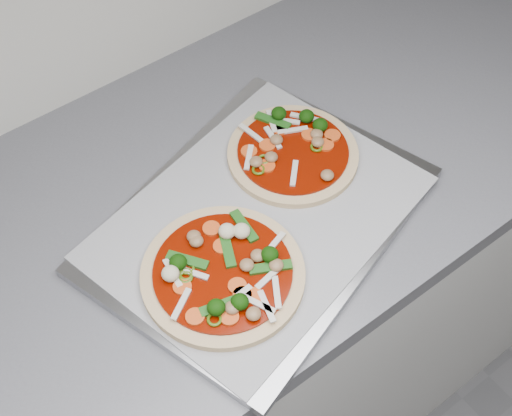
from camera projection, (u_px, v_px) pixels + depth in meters
base_cabinet at (181, 366)px, 1.40m from camera, size 3.60×0.60×0.86m
countertop at (155, 236)px, 1.04m from camera, size 3.60×0.60×0.04m
baking_tray at (259, 220)px, 1.03m from camera, size 0.55×0.47×0.02m
parchment at (259, 216)px, 1.02m from camera, size 0.51×0.42×0.00m
pizza_left at (223, 273)px, 0.95m from camera, size 0.25×0.25×0.04m
pizza_right at (293, 151)px, 1.08m from camera, size 0.28×0.28×0.03m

